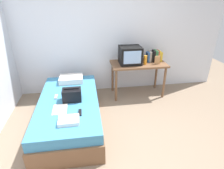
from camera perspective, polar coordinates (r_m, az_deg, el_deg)
The scene contains 14 objects.
ground_plane at distance 2.94m, azimuth 3.84°, elevation -18.47°, with size 8.00×8.00×0.00m, color #84705B.
wall_back at distance 4.14m, azimuth -1.58°, elevation 15.39°, with size 5.20×0.10×2.60m, color silver.
bed at distance 3.34m, azimuth -12.74°, elevation -7.91°, with size 1.00×2.00×0.47m.
desk at distance 4.06m, azimuth 8.00°, elevation 5.27°, with size 1.16×0.60×0.73m.
tv at distance 3.92m, azimuth 5.54°, elevation 8.88°, with size 0.44×0.39×0.36m.
water_bottle at distance 3.94m, azimuth 10.09°, elevation 7.37°, with size 0.07×0.07×0.19m, color orange.
book_row at distance 4.17m, azimuth 12.69°, elevation 8.44°, with size 0.32×0.17×0.24m.
picture_frame at distance 4.00m, azimuth 13.64°, elevation 7.24°, with size 0.11×0.02×0.17m, color #B27F4C.
pillow at distance 3.82m, azimuth -12.33°, elevation 1.65°, with size 0.46×0.35×0.10m, color silver.
handbag at distance 3.12m, azimuth -12.10°, elevation -3.09°, with size 0.30×0.20×0.23m.
magazine at distance 2.97m, azimuth -15.57°, elevation -7.27°, with size 0.21×0.29×0.01m, color white.
remote_dark at distance 2.82m, azimuth -9.70°, elevation -8.40°, with size 0.04×0.16×0.02m, color black.
remote_silver at distance 3.32m, azimuth -16.66°, elevation -3.58°, with size 0.04×0.14×0.02m, color #B7B7BC.
folded_towel at distance 2.66m, azimuth -13.04°, elevation -10.60°, with size 0.28×0.22×0.06m, color white.
Camera 1 is at (-0.50, -2.05, 2.05)m, focal length 30.03 mm.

